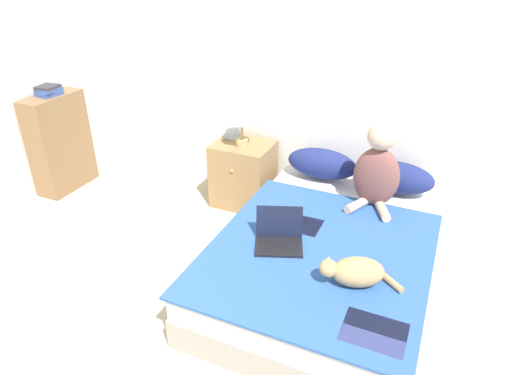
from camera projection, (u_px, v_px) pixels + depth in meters
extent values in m
cube|color=white|center=(319.00, 73.00, 3.94)|extent=(6.19, 0.05, 2.55)
cube|color=#9E998E|center=(325.00, 268.00, 3.44)|extent=(1.43, 2.09, 0.22)
cube|color=silver|center=(327.00, 247.00, 3.34)|extent=(1.40, 2.06, 0.17)
cube|color=#2D569E|center=(319.00, 252.00, 3.13)|extent=(1.47, 1.67, 0.02)
cube|color=#3D4784|center=(295.00, 223.00, 3.44)|extent=(0.39, 0.25, 0.01)
cube|color=#3D4784|center=(374.00, 332.00, 2.48)|extent=(0.35, 0.27, 0.01)
ellipsoid|color=navy|center=(322.00, 164.00, 4.05)|extent=(0.63, 0.28, 0.27)
ellipsoid|color=navy|center=(396.00, 177.00, 3.82)|extent=(0.63, 0.28, 0.27)
ellipsoid|color=brown|center=(376.00, 177.00, 3.58)|extent=(0.36, 0.20, 0.49)
sphere|color=#DBB293|center=(382.00, 136.00, 3.41)|extent=(0.22, 0.22, 0.22)
cylinder|color=#DBB293|center=(357.00, 205.00, 3.61)|extent=(0.17, 0.26, 0.07)
cylinder|color=#DBB293|center=(382.00, 210.00, 3.54)|extent=(0.17, 0.26, 0.07)
ellipsoid|color=tan|center=(358.00, 272.00, 2.78)|extent=(0.37, 0.30, 0.19)
sphere|color=tan|center=(328.00, 268.00, 2.77)|extent=(0.11, 0.11, 0.11)
cone|color=tan|center=(330.00, 266.00, 2.72)|extent=(0.05, 0.05, 0.05)
cone|color=tan|center=(328.00, 259.00, 2.78)|extent=(0.05, 0.05, 0.05)
cylinder|color=tan|center=(392.00, 282.00, 2.81)|extent=(0.17, 0.14, 0.04)
cube|color=black|center=(279.00, 247.00, 3.16)|extent=(0.39, 0.33, 0.02)
cube|color=black|center=(279.00, 221.00, 3.22)|extent=(0.33, 0.17, 0.23)
cube|color=#937047|center=(243.00, 174.00, 4.38)|extent=(0.54, 0.44, 0.62)
sphere|color=tan|center=(232.00, 171.00, 4.13)|extent=(0.03, 0.03, 0.03)
cylinder|color=tan|center=(242.00, 143.00, 4.17)|extent=(0.11, 0.11, 0.07)
cylinder|color=tan|center=(242.00, 130.00, 4.11)|extent=(0.02, 0.02, 0.17)
cone|color=white|center=(241.00, 112.00, 4.03)|extent=(0.27, 0.27, 0.17)
cube|color=silver|center=(232.00, 132.00, 4.35)|extent=(0.12, 0.12, 0.11)
ellipsoid|color=white|center=(231.00, 125.00, 4.32)|extent=(0.06, 0.04, 0.03)
cube|color=brown|center=(60.00, 143.00, 4.60)|extent=(0.27, 0.61, 0.98)
cube|color=#334C8E|center=(49.00, 93.00, 4.35)|extent=(0.20, 0.23, 0.04)
cube|color=#334C8E|center=(49.00, 90.00, 4.34)|extent=(0.18, 0.20, 0.02)
cube|color=#2D2D33|center=(48.00, 87.00, 4.33)|extent=(0.19, 0.20, 0.03)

